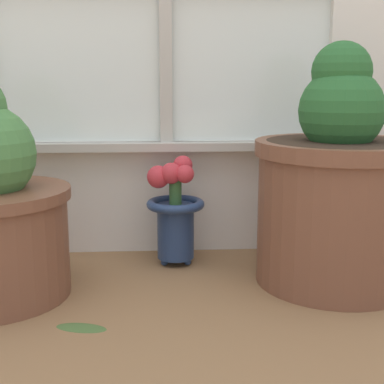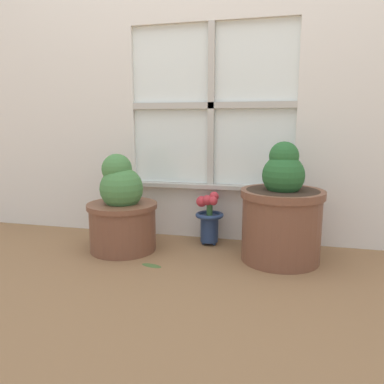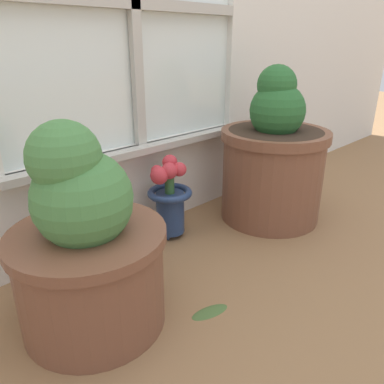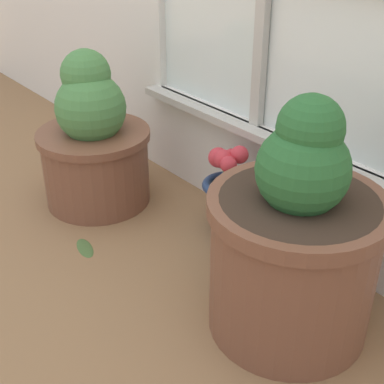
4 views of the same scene
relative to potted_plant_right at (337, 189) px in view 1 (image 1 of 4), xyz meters
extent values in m
plane|color=olive|center=(-0.42, -0.23, -0.24)|extent=(10.00, 10.00, 0.00)
cube|color=silver|center=(-0.42, 0.30, -0.08)|extent=(0.95, 0.05, 0.33)
cube|color=#BCB7AD|center=(-0.42, 0.26, 0.08)|extent=(1.01, 0.06, 0.02)
cylinder|color=brown|center=(0.00, 0.00, -0.06)|extent=(0.39, 0.39, 0.36)
cylinder|color=brown|center=(0.00, 0.00, 0.10)|extent=(0.41, 0.41, 0.04)
cylinder|color=#38281E|center=(0.00, 0.00, 0.11)|extent=(0.36, 0.36, 0.01)
sphere|color=#28602D|center=(0.00, 0.00, 0.19)|extent=(0.21, 0.21, 0.21)
sphere|color=#28602D|center=(0.00, 0.01, 0.29)|extent=(0.15, 0.15, 0.15)
ellipsoid|color=#28602D|center=(-0.04, -0.04, 0.18)|extent=(0.09, 0.09, 0.11)
sphere|color=navy|center=(-0.40, 0.20, -0.23)|extent=(0.02, 0.02, 0.02)
sphere|color=navy|center=(-0.43, 0.14, -0.23)|extent=(0.02, 0.02, 0.02)
sphere|color=navy|center=(-0.37, 0.14, -0.23)|extent=(0.02, 0.02, 0.02)
cylinder|color=navy|center=(-0.40, 0.16, -0.15)|extent=(0.10, 0.10, 0.15)
torus|color=navy|center=(-0.40, 0.16, -0.07)|extent=(0.16, 0.16, 0.02)
cylinder|color=#386633|center=(-0.40, 0.16, -0.03)|extent=(0.03, 0.03, 0.08)
sphere|color=#C6333D|center=(-0.40, 0.16, 0.02)|extent=(0.05, 0.05, 0.05)
sphere|color=#C6333D|center=(-0.38, 0.18, 0.03)|extent=(0.05, 0.05, 0.05)
sphere|color=#C6333D|center=(-0.43, 0.20, 0.01)|extent=(0.04, 0.04, 0.04)
sphere|color=#C6333D|center=(-0.45, 0.16, 0.01)|extent=(0.06, 0.06, 0.06)
sphere|color=#C6333D|center=(-0.41, 0.15, 0.02)|extent=(0.06, 0.06, 0.06)
sphere|color=#C6333D|center=(-0.37, 0.14, 0.02)|extent=(0.05, 0.05, 0.05)
ellipsoid|color=#476633|center=(-0.61, -0.23, -0.24)|extent=(0.12, 0.07, 0.01)
camera|label=1|loc=(-0.44, -1.28, 0.26)|focal=50.00mm
camera|label=2|loc=(0.00, -1.87, 0.45)|focal=35.00mm
camera|label=3|loc=(-1.21, -0.78, 0.44)|focal=35.00mm
camera|label=4|loc=(0.64, -0.83, 0.71)|focal=50.00mm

